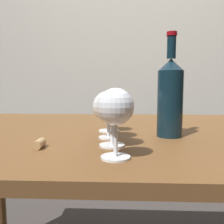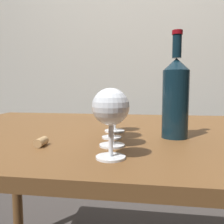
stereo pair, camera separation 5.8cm
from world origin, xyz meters
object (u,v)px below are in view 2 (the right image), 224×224
(wine_glass_merlot, at_px, (112,107))
(cork, at_px, (41,142))
(wine_glass_cabernet, at_px, (111,109))
(wine_bottle, at_px, (176,96))
(wine_glass_rose, at_px, (112,109))
(wine_glass_port, at_px, (115,103))

(wine_glass_merlot, bearing_deg, cork, -143.82)
(wine_glass_cabernet, height_order, wine_bottle, wine_bottle)
(wine_glass_rose, height_order, wine_glass_port, wine_glass_rose)
(wine_glass_merlot, bearing_deg, wine_glass_cabernet, -82.20)
(wine_glass_merlot, xyz_separation_m, cork, (-0.16, -0.12, -0.08))
(wine_glass_cabernet, distance_m, cork, 0.22)
(wine_glass_cabernet, height_order, wine_glass_merlot, wine_glass_cabernet)
(wine_glass_rose, xyz_separation_m, wine_glass_merlot, (-0.01, 0.09, -0.00))
(wine_glass_cabernet, height_order, cork, wine_glass_cabernet)
(wine_glass_port, bearing_deg, wine_bottle, -19.90)
(wine_glass_cabernet, relative_size, wine_glass_merlot, 1.06)
(wine_bottle, bearing_deg, cork, -156.12)
(wine_glass_port, relative_size, wine_bottle, 0.45)
(cork, bearing_deg, wine_glass_rose, 8.36)
(wine_glass_merlot, bearing_deg, wine_glass_rose, -81.03)
(wine_bottle, bearing_deg, wine_glass_rose, -142.98)
(wine_glass_rose, height_order, cork, wine_glass_rose)
(wine_glass_merlot, distance_m, wine_bottle, 0.19)
(wine_glass_port, relative_size, cork, 3.31)
(wine_glass_cabernet, relative_size, wine_bottle, 0.48)
(wine_glass_cabernet, bearing_deg, wine_bottle, 55.57)
(wine_glass_cabernet, height_order, wine_glass_port, wine_glass_cabernet)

